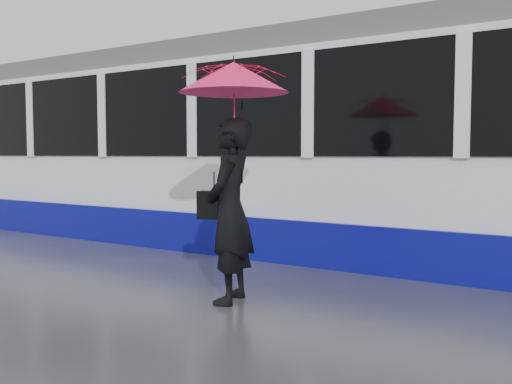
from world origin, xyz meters
The scene contains 5 objects.
ground centered at (0.00, 0.00, 0.00)m, with size 90.00×90.00×0.00m, color #2E2E33.
rails centered at (0.00, 2.50, 0.01)m, with size 34.00×1.51×0.02m.
woman centered at (-0.35, -0.81, 0.95)m, with size 0.69×0.45×1.90m, color black.
umbrella centered at (-0.30, -0.81, 2.08)m, with size 1.40×1.40×1.28m.
handbag centered at (-0.57, -0.79, 1.00)m, with size 0.37×0.24×0.47m.
Camera 1 is at (3.06, -5.53, 1.53)m, focal length 40.00 mm.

